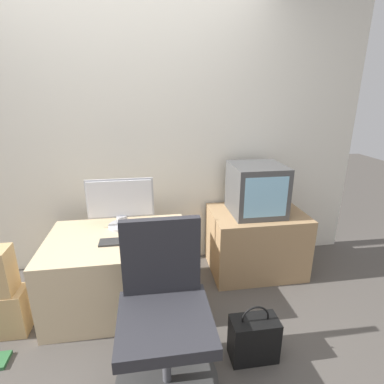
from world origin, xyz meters
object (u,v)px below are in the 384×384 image
object	(u,v)px
office_chair	(165,321)
keyboard	(121,241)
main_monitor	(121,204)
cardboard_box_lower	(6,312)
crt_tv	(256,189)
handbag	(254,338)
mouse	(150,239)

from	to	relation	value
office_chair	keyboard	bearing A→B (deg)	112.75
main_monitor	cardboard_box_lower	distance (m)	1.08
office_chair	cardboard_box_lower	size ratio (longest dim) A/B	2.88
keyboard	crt_tv	distance (m)	1.23
cardboard_box_lower	crt_tv	bearing A→B (deg)	14.37
main_monitor	handbag	bearing A→B (deg)	-46.46
keyboard	crt_tv	xyz separation A→B (m)	(1.15, 0.38, 0.22)
handbag	crt_tv	bearing A→B (deg)	71.18
keyboard	mouse	size ratio (longest dim) A/B	4.99
mouse	handbag	size ratio (longest dim) A/B	0.16
office_chair	handbag	bearing A→B (deg)	4.32
main_monitor	office_chair	distance (m)	1.03
main_monitor	cardboard_box_lower	bearing A→B (deg)	-153.18
mouse	crt_tv	size ratio (longest dim) A/B	0.14
main_monitor	cardboard_box_lower	size ratio (longest dim) A/B	1.59
mouse	cardboard_box_lower	world-z (taller)	mouse
crt_tv	handbag	bearing A→B (deg)	-108.82
cardboard_box_lower	handbag	bearing A→B (deg)	-16.16
keyboard	office_chair	size ratio (longest dim) A/B	0.33
crt_tv	main_monitor	bearing A→B (deg)	-175.12
crt_tv	cardboard_box_lower	xyz separation A→B (m)	(-1.96, -0.50, -0.64)
main_monitor	office_chair	xyz separation A→B (m)	(0.28, -0.92, -0.38)
mouse	main_monitor	bearing A→B (deg)	127.43
keyboard	cardboard_box_lower	distance (m)	0.92
office_chair	handbag	distance (m)	0.61
crt_tv	cardboard_box_lower	size ratio (longest dim) A/B	1.38
keyboard	handbag	size ratio (longest dim) A/B	0.81
mouse	office_chair	bearing A→B (deg)	-84.49
mouse	handbag	distance (m)	0.96
mouse	crt_tv	distance (m)	1.04
main_monitor	handbag	distance (m)	1.36
crt_tv	handbag	distance (m)	1.22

